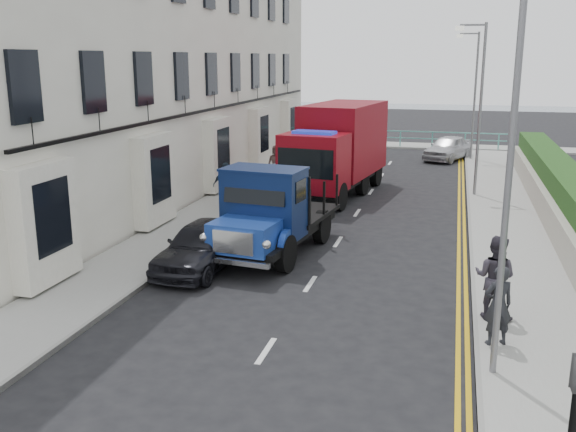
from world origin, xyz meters
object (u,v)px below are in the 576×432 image
object	(u,v)px
lamp_far	(473,88)
bedford_lorry	(267,218)
pedestrian_east_near	(498,305)
parked_car_front	(202,245)
red_lorry	(338,147)
lamp_mid	(478,100)
lamp_near	(503,160)

from	to	relation	value
lamp_far	bedford_lorry	distance (m)	21.23
pedestrian_east_near	parked_car_front	bearing A→B (deg)	-46.44
parked_car_front	lamp_far	bearing A→B (deg)	74.68
pedestrian_east_near	red_lorry	bearing A→B (deg)	-90.95
lamp_mid	lamp_far	size ratio (longest dim) A/B	1.00
lamp_mid	pedestrian_east_near	distance (m)	15.09
lamp_far	red_lorry	world-z (taller)	lamp_far
lamp_mid	pedestrian_east_near	bearing A→B (deg)	-89.14
red_lorry	parked_car_front	xyz separation A→B (m)	(-1.79, -10.75, -1.33)
lamp_far	red_lorry	bearing A→B (deg)	-117.06
lamp_far	pedestrian_east_near	world-z (taller)	lamp_far
lamp_near	lamp_mid	world-z (taller)	same
red_lorry	parked_car_front	size ratio (longest dim) A/B	1.88
lamp_far	parked_car_front	size ratio (longest dim) A/B	1.77
lamp_mid	lamp_near	bearing A→B (deg)	-90.00
bedford_lorry	parked_car_front	size ratio (longest dim) A/B	1.46
parked_car_front	red_lorry	bearing A→B (deg)	83.95
lamp_far	parked_car_front	xyz separation A→B (m)	(-7.31, -21.55, -3.32)
lamp_near	parked_car_front	bearing A→B (deg)	148.69
lamp_near	parked_car_front	size ratio (longest dim) A/B	1.77
bedford_lorry	red_lorry	distance (m)	9.44
lamp_far	lamp_near	bearing A→B (deg)	-90.00
lamp_near	pedestrian_east_near	world-z (taller)	lamp_near
lamp_near	bedford_lorry	distance (m)	8.70
lamp_near	lamp_far	bearing A→B (deg)	90.00
lamp_near	bedford_lorry	xyz separation A→B (m)	(-5.87, 5.79, -2.78)
bedford_lorry	lamp_near	bearing A→B (deg)	-37.62
bedford_lorry	pedestrian_east_near	distance (m)	7.61
bedford_lorry	pedestrian_east_near	world-z (taller)	bedford_lorry
lamp_near	bedford_lorry	size ratio (longest dim) A/B	1.21
lamp_mid	lamp_far	xyz separation A→B (m)	(0.00, 10.00, 0.00)
lamp_near	lamp_mid	xyz separation A→B (m)	(0.00, 16.00, 0.00)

